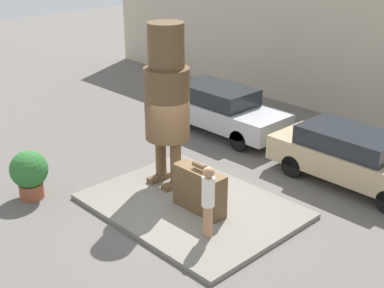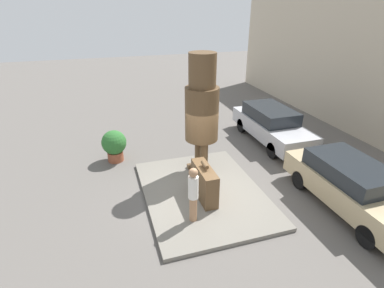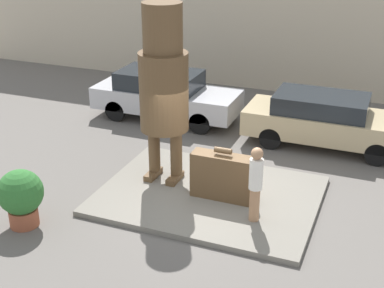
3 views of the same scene
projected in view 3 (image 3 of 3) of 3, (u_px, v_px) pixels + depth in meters
ground_plane at (209, 198)px, 12.79m from camera, size 60.00×60.00×0.00m
pedestal at (209, 195)px, 12.76m from camera, size 5.10×3.84×0.13m
building_backdrop at (295, 8)px, 19.09m from camera, size 28.00×0.60×6.14m
statue_figure at (164, 80)px, 12.48m from camera, size 1.17×1.17×4.33m
giant_suitcase at (222, 176)px, 12.33m from camera, size 1.46×0.44×1.27m
tourist at (256, 181)px, 11.27m from camera, size 0.29×0.29×1.72m
parked_car_silver at (165, 94)px, 17.28m from camera, size 4.73×1.75×1.59m
parked_car_tan at (326, 120)px, 15.27m from camera, size 4.70×1.76×1.53m
planter_pot at (21, 196)px, 11.40m from camera, size 0.98×0.98×1.31m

